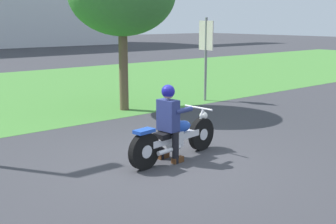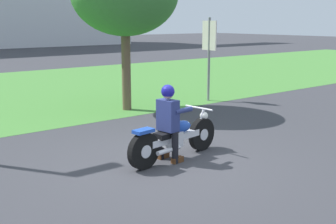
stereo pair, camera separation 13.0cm
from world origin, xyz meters
name	(u,v)px [view 2 (the right image)]	position (x,y,z in m)	size (l,w,h in m)	color
ground	(167,162)	(0.00, 0.00, 0.00)	(120.00, 120.00, 0.00)	#38383D
grass_verge	(2,93)	(0.00, 9.50, 0.00)	(60.00, 12.00, 0.01)	#478438
motorcycle_lead	(175,138)	(0.23, 0.05, 0.39)	(2.18, 0.67, 0.88)	black
rider_lead	(169,117)	(0.06, 0.03, 0.82)	(0.59, 0.51, 1.40)	black
sign_banner	(209,46)	(4.72, 3.93, 1.72)	(0.08, 0.60, 2.60)	gray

